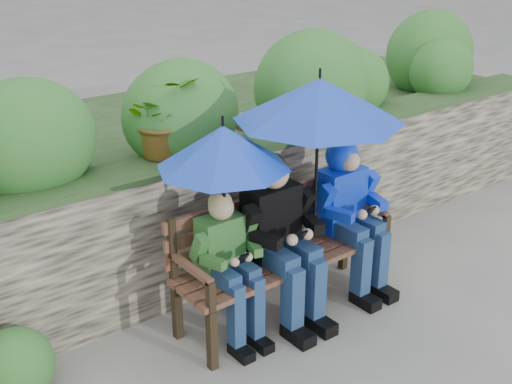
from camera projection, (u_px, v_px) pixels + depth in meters
ground at (265, 326)px, 4.32m from camera, size 60.00×60.00×0.00m
garden_backdrop at (140, 172)px, 5.20m from camera, size 8.00×2.87×1.79m
park_bench at (280, 246)px, 4.36m from camera, size 1.61×0.47×0.85m
boy_left at (228, 259)px, 4.01m from camera, size 0.43×0.50×1.00m
boy_middle at (281, 233)px, 4.21m from camera, size 0.55×0.63×1.16m
boy_right at (349, 204)px, 4.58m from camera, size 0.51×0.62×1.12m
umbrella_left at (223, 147)px, 3.76m from camera, size 0.82×0.82×0.83m
umbrella_right at (319, 100)px, 4.02m from camera, size 1.11×1.11×1.01m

